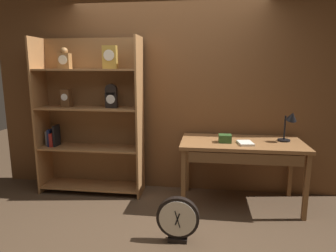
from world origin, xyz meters
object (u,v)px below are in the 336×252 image
(round_clock_large, at_px, (178,219))
(workbench, at_px, (242,149))
(open_repair_manual, at_px, (245,143))
(toolbox_small, at_px, (225,138))
(bookshelf, at_px, (90,117))
(desk_lamp, at_px, (290,122))

(round_clock_large, bearing_deg, workbench, 52.84)
(workbench, relative_size, open_repair_manual, 6.58)
(workbench, height_order, round_clock_large, workbench)
(workbench, xyz_separation_m, toolbox_small, (-0.21, -0.05, 0.13))
(bookshelf, relative_size, desk_lamp, 5.43)
(open_repair_manual, bearing_deg, round_clock_large, -140.41)
(desk_lamp, height_order, toolbox_small, desk_lamp)
(bookshelf, xyz_separation_m, desk_lamp, (2.51, -0.14, 0.02))
(toolbox_small, xyz_separation_m, open_repair_manual, (0.23, -0.06, -0.03))
(bookshelf, distance_m, workbench, 2.00)
(bookshelf, distance_m, toolbox_small, 1.79)
(open_repair_manual, bearing_deg, bookshelf, 162.43)
(workbench, bearing_deg, open_repair_manual, -76.54)
(desk_lamp, height_order, open_repair_manual, desk_lamp)
(workbench, bearing_deg, desk_lamp, 7.38)
(bookshelf, height_order, round_clock_large, bookshelf)
(bookshelf, xyz_separation_m, workbench, (1.97, -0.21, -0.31))
(bookshelf, bearing_deg, desk_lamp, -3.09)
(toolbox_small, xyz_separation_m, round_clock_large, (-0.47, -0.85, -0.61))
(toolbox_small, bearing_deg, open_repair_manual, -14.40)
(bookshelf, relative_size, workbench, 1.42)
(bookshelf, xyz_separation_m, open_repair_manual, (1.99, -0.31, -0.21))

